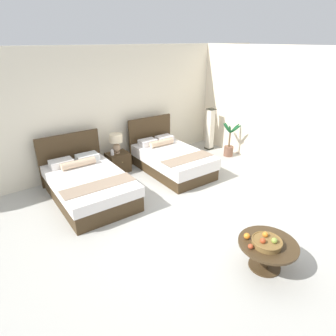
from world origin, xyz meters
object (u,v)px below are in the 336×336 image
(bed_near_window, at_px, (88,184))
(vase, at_px, (112,152))
(loose_orange, at_px, (247,236))
(coffee_table, at_px, (267,249))
(floor_lamp_corner, at_px, (210,129))
(nightstand, at_px, (118,162))
(fruit_bowl, at_px, (267,242))
(loose_apple, at_px, (251,246))
(potted_palm, at_px, (229,145))
(bed_near_corner, at_px, (171,159))
(table_lamp, at_px, (116,141))

(bed_near_window, distance_m, vase, 1.20)
(bed_near_window, xyz_separation_m, loose_orange, (1.02, -3.14, 0.17))
(coffee_table, xyz_separation_m, floor_lamp_corner, (2.82, 3.91, 0.28))
(nightstand, bearing_deg, vase, -165.43)
(vase, height_order, fruit_bowl, vase)
(nightstand, relative_size, loose_orange, 5.96)
(loose_apple, xyz_separation_m, loose_orange, (0.13, 0.16, 0.01))
(bed_near_window, bearing_deg, floor_lamp_corner, 7.45)
(loose_orange, bearing_deg, nightstand, 88.87)
(vase, bearing_deg, bed_near_window, -142.87)
(loose_apple, relative_size, potted_palm, 0.07)
(floor_lamp_corner, relative_size, potted_palm, 1.26)
(bed_near_corner, height_order, table_lamp, bed_near_corner)
(nightstand, xyz_separation_m, loose_apple, (-0.21, -4.06, 0.21))
(fruit_bowl, relative_size, loose_apple, 5.80)
(vase, distance_m, loose_apple, 4.02)
(loose_apple, bearing_deg, bed_near_corner, 69.28)
(table_lamp, relative_size, loose_apple, 6.59)
(fruit_bowl, distance_m, floor_lamp_corner, 4.87)
(bed_near_window, relative_size, table_lamp, 4.65)
(nightstand, height_order, coffee_table, nightstand)
(table_lamp, xyz_separation_m, coffee_table, (0.08, -4.16, -0.47))
(loose_apple, height_order, floor_lamp_corner, floor_lamp_corner)
(bed_near_corner, bearing_deg, loose_apple, -110.72)
(coffee_table, height_order, loose_orange, loose_orange)
(bed_near_corner, height_order, vase, bed_near_corner)
(bed_near_window, height_order, bed_near_corner, bed_near_corner)
(bed_near_corner, distance_m, table_lamp, 1.38)
(nightstand, relative_size, potted_palm, 0.54)
(nightstand, xyz_separation_m, table_lamp, (0.00, 0.02, 0.54))
(nightstand, distance_m, table_lamp, 0.54)
(loose_apple, bearing_deg, coffee_table, -15.67)
(loose_orange, height_order, potted_palm, potted_palm)
(coffee_table, bearing_deg, vase, 93.29)
(coffee_table, relative_size, loose_apple, 11.46)
(vase, xyz_separation_m, coffee_table, (0.24, -4.10, -0.24))
(bed_near_window, height_order, coffee_table, bed_near_window)
(loose_orange, bearing_deg, fruit_bowl, -68.48)
(fruit_bowl, distance_m, potted_palm, 4.32)
(bed_near_corner, bearing_deg, bed_near_window, 179.99)
(nightstand, bearing_deg, loose_orange, -91.13)
(vase, relative_size, floor_lamp_corner, 0.11)
(nightstand, relative_size, fruit_bowl, 1.25)
(loose_orange, distance_m, floor_lamp_corner, 4.73)
(table_lamp, relative_size, loose_orange, 5.44)
(nightstand, height_order, table_lamp, table_lamp)
(fruit_bowl, xyz_separation_m, loose_apple, (-0.23, 0.09, -0.02))
(coffee_table, xyz_separation_m, loose_orange, (-0.16, 0.25, 0.15))
(coffee_table, bearing_deg, nightstand, 91.13)
(vase, xyz_separation_m, potted_palm, (3.08, -0.92, -0.24))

